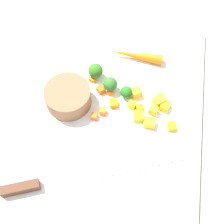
% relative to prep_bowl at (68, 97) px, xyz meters
% --- Properties ---
extents(ground_plane, '(4.00, 4.00, 0.00)m').
position_rel_prep_bowl_xyz_m(ground_plane, '(0.02, 0.10, -0.03)').
color(ground_plane, '#9B9B8E').
extents(cutting_board, '(0.53, 0.39, 0.01)m').
position_rel_prep_bowl_xyz_m(cutting_board, '(0.02, 0.10, -0.03)').
color(cutting_board, white).
rests_on(cutting_board, ground_plane).
extents(prep_bowl, '(0.10, 0.10, 0.04)m').
position_rel_prep_bowl_xyz_m(prep_bowl, '(0.00, 0.00, 0.00)').
color(prep_bowl, '#946444').
rests_on(prep_bowl, cutting_board).
extents(chef_knife, '(0.15, 0.34, 0.02)m').
position_rel_prep_bowl_xyz_m(chef_knife, '(0.18, 0.02, -0.01)').
color(chef_knife, silver).
rests_on(chef_knife, cutting_board).
extents(whole_carrot, '(0.03, 0.13, 0.03)m').
position_rel_prep_bowl_xyz_m(whole_carrot, '(-0.14, 0.13, -0.01)').
color(whole_carrot, orange).
rests_on(whole_carrot, cutting_board).
extents(carrot_dice_0, '(0.02, 0.02, 0.01)m').
position_rel_prep_bowl_xyz_m(carrot_dice_0, '(-0.06, 0.04, -0.02)').
color(carrot_dice_0, orange).
rests_on(carrot_dice_0, cutting_board).
extents(carrot_dice_1, '(0.01, 0.01, 0.01)m').
position_rel_prep_bowl_xyz_m(carrot_dice_1, '(0.03, 0.06, -0.02)').
color(carrot_dice_1, orange).
rests_on(carrot_dice_1, cutting_board).
extents(carrot_dice_2, '(0.01, 0.01, 0.01)m').
position_rel_prep_bowl_xyz_m(carrot_dice_2, '(0.02, 0.08, -0.01)').
color(carrot_dice_2, orange).
rests_on(carrot_dice_2, cutting_board).
extents(carrot_dice_3, '(0.02, 0.02, 0.01)m').
position_rel_prep_bowl_xyz_m(carrot_dice_3, '(-0.01, 0.10, -0.02)').
color(carrot_dice_3, orange).
rests_on(carrot_dice_3, cutting_board).
extents(carrot_dice_4, '(0.02, 0.02, 0.01)m').
position_rel_prep_bowl_xyz_m(carrot_dice_4, '(-0.04, 0.06, -0.01)').
color(carrot_dice_4, orange).
rests_on(carrot_dice_4, cutting_board).
extents(carrot_dice_5, '(0.02, 0.02, 0.01)m').
position_rel_prep_bowl_xyz_m(carrot_dice_5, '(-0.04, 0.09, -0.02)').
color(carrot_dice_5, orange).
rests_on(carrot_dice_5, cutting_board).
extents(pepper_dice_0, '(0.03, 0.03, 0.02)m').
position_rel_prep_bowl_xyz_m(pepper_dice_0, '(-0.03, 0.20, -0.01)').
color(pepper_dice_0, yellow).
rests_on(pepper_dice_0, cutting_board).
extents(pepper_dice_1, '(0.02, 0.02, 0.01)m').
position_rel_prep_bowl_xyz_m(pepper_dice_1, '(0.03, 0.23, -0.01)').
color(pepper_dice_1, yellow).
rests_on(pepper_dice_1, cutting_board).
extents(pepper_dice_2, '(0.02, 0.02, 0.02)m').
position_rel_prep_bowl_xyz_m(pepper_dice_2, '(-0.00, 0.19, -0.01)').
color(pepper_dice_2, yellow).
rests_on(pepper_dice_2, cutting_board).
extents(pepper_dice_3, '(0.02, 0.02, 0.02)m').
position_rel_prep_bowl_xyz_m(pepper_dice_3, '(0.02, 0.16, -0.01)').
color(pepper_dice_3, yellow).
rests_on(pepper_dice_3, cutting_board).
extents(pepper_dice_4, '(0.03, 0.02, 0.02)m').
position_rel_prep_bowl_xyz_m(pepper_dice_4, '(-0.02, 0.21, -0.01)').
color(pepper_dice_4, yellow).
rests_on(pepper_dice_4, cutting_board).
extents(pepper_dice_5, '(0.02, 0.02, 0.01)m').
position_rel_prep_bowl_xyz_m(pepper_dice_5, '(-0.01, 0.16, -0.02)').
color(pepper_dice_5, yellow).
rests_on(pepper_dice_5, cutting_board).
extents(pepper_dice_6, '(0.03, 0.03, 0.02)m').
position_rel_prep_bowl_xyz_m(pepper_dice_6, '(-0.04, 0.14, -0.01)').
color(pepper_dice_6, yellow).
rests_on(pepper_dice_6, cutting_board).
extents(pepper_dice_7, '(0.02, 0.02, 0.01)m').
position_rel_prep_bowl_xyz_m(pepper_dice_7, '(-0.04, 0.20, -0.02)').
color(pepper_dice_7, yellow).
rests_on(pepper_dice_7, cutting_board).
extents(pepper_dice_8, '(0.02, 0.02, 0.02)m').
position_rel_prep_bowl_xyz_m(pepper_dice_8, '(0.03, 0.18, -0.01)').
color(pepper_dice_8, yellow).
rests_on(pepper_dice_8, cutting_board).
extents(pepper_dice_9, '(0.02, 0.02, 0.02)m').
position_rel_prep_bowl_xyz_m(pepper_dice_9, '(-0.01, 0.14, -0.01)').
color(pepper_dice_9, yellow).
rests_on(pepper_dice_9, cutting_board).
extents(broccoli_floret_0, '(0.03, 0.03, 0.03)m').
position_rel_prep_bowl_xyz_m(broccoli_floret_0, '(-0.04, 0.12, -0.01)').
color(broccoli_floret_0, '#97B55E').
rests_on(broccoli_floret_0, cutting_board).
extents(broccoli_floret_1, '(0.03, 0.03, 0.04)m').
position_rel_prep_bowl_xyz_m(broccoli_floret_1, '(-0.05, 0.08, -0.00)').
color(broccoli_floret_1, '#89B261').
rests_on(broccoli_floret_1, cutting_board).
extents(broccoli_floret_2, '(0.03, 0.03, 0.04)m').
position_rel_prep_bowl_xyz_m(broccoli_floret_2, '(-0.08, 0.05, -0.00)').
color(broccoli_floret_2, '#87B56A').
rests_on(broccoli_floret_2, cutting_board).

